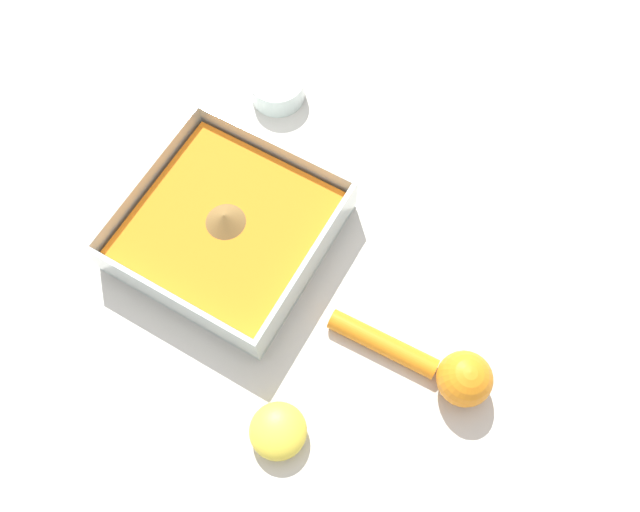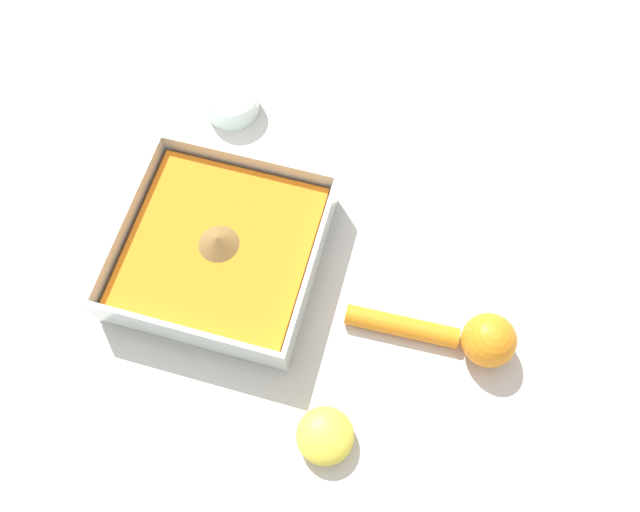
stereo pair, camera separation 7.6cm
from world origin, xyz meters
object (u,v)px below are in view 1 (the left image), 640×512
lemon_squeezer (443,370)px  spice_bowl (278,89)px  square_dish (228,229)px  lemon_half (278,431)px

lemon_squeezer → spice_bowl: bearing=143.9°
square_dish → spice_bowl: square_dish is taller
square_dish → spice_bowl: size_ratio=3.11×
spice_bowl → lemon_squeezer: bearing=146.0°
lemon_half → spice_bowl: bearing=-58.7°
square_dish → lemon_squeezer: (-0.31, 0.03, 0.00)m
spice_bowl → lemon_half: bearing=121.3°
square_dish → lemon_squeezer: square_dish is taller
spice_bowl → lemon_half: 0.47m
spice_bowl → square_dish: bearing=105.8°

